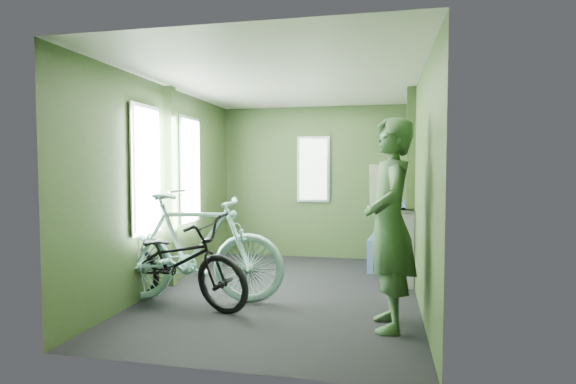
% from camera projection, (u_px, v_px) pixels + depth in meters
% --- Properties ---
extents(room, '(4.00, 4.02, 2.31)m').
position_uv_depth(room, '(284.00, 162.00, 4.94)').
color(room, black).
rests_on(room, ground).
extents(bicycle_black, '(1.87, 1.26, 0.99)m').
position_uv_depth(bicycle_black, '(177.00, 305.00, 4.46)').
color(bicycle_black, black).
rests_on(bicycle_black, ground).
extents(bicycle_mint, '(1.92, 0.81, 1.15)m').
position_uv_depth(bicycle_mint, '(193.00, 303.00, 4.56)').
color(bicycle_mint, '#9CDED9').
rests_on(bicycle_mint, ground).
extents(passenger, '(0.51, 0.71, 1.79)m').
position_uv_depth(passenger, '(390.00, 224.00, 3.79)').
color(passenger, '#365B32').
rests_on(passenger, ground).
extents(waste_box, '(0.26, 0.37, 0.89)m').
position_uv_depth(waste_box, '(402.00, 247.00, 5.24)').
color(waste_box, slate).
rests_on(waste_box, ground).
extents(bench_seat, '(0.55, 0.91, 0.92)m').
position_uv_depth(bench_seat, '(390.00, 248.00, 6.14)').
color(bench_seat, navy).
rests_on(bench_seat, ground).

